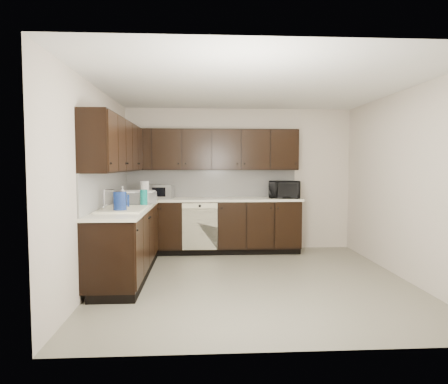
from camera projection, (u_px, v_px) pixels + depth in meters
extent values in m
plane|color=gray|center=(253.00, 280.00, 5.22)|extent=(4.00, 4.00, 0.00)
plane|color=white|center=(254.00, 87.00, 5.05)|extent=(4.00, 4.00, 0.00)
cube|color=beige|center=(239.00, 179.00, 7.13)|extent=(4.00, 0.02, 2.50)
cube|color=beige|center=(96.00, 186.00, 5.02)|extent=(0.02, 4.00, 2.50)
cube|color=beige|center=(404.00, 185.00, 5.25)|extent=(0.02, 4.00, 2.50)
cube|color=beige|center=(287.00, 199.00, 3.15)|extent=(4.00, 0.02, 2.50)
cube|color=black|center=(212.00, 227.00, 6.86)|extent=(3.00, 0.60, 0.90)
cube|color=black|center=(126.00, 243.00, 5.39)|extent=(0.60, 2.20, 0.90)
cube|color=black|center=(212.00, 249.00, 6.92)|extent=(3.00, 0.54, 0.10)
cube|color=black|center=(128.00, 272.00, 5.42)|extent=(0.54, 2.20, 0.10)
cube|color=silver|center=(212.00, 199.00, 6.82)|extent=(3.03, 0.63, 0.04)
cube|color=silver|center=(125.00, 209.00, 5.36)|extent=(0.63, 2.23, 0.04)
cube|color=silver|center=(211.00, 183.00, 7.09)|extent=(3.00, 0.02, 0.48)
cube|color=silver|center=(108.00, 188.00, 5.63)|extent=(0.02, 2.80, 0.48)
cube|color=black|center=(211.00, 150.00, 6.90)|extent=(3.00, 0.33, 0.70)
cube|color=black|center=(116.00, 146.00, 5.43)|extent=(0.33, 2.47, 0.70)
cube|color=#EEE8C3|center=(200.00, 226.00, 6.55)|extent=(0.58, 0.02, 0.78)
cube|color=#EEE8C3|center=(200.00, 206.00, 6.53)|extent=(0.58, 0.03, 0.08)
cylinder|color=black|center=(200.00, 206.00, 6.51)|extent=(0.04, 0.02, 0.04)
cube|color=#EEE8C3|center=(122.00, 210.00, 5.06)|extent=(0.54, 0.82, 0.03)
cube|color=#EEE8C3|center=(119.00, 218.00, 4.87)|extent=(0.42, 0.34, 0.16)
cube|color=#EEE8C3|center=(125.00, 214.00, 5.27)|extent=(0.42, 0.34, 0.16)
cylinder|color=silver|center=(104.00, 200.00, 5.04)|extent=(0.03, 0.03, 0.26)
cylinder|color=silver|center=(108.00, 190.00, 5.04)|extent=(0.14, 0.02, 0.02)
cylinder|color=#B2B2B7|center=(119.00, 216.00, 4.87)|extent=(0.20, 0.20, 0.10)
imported|color=black|center=(284.00, 190.00, 6.83)|extent=(0.59, 0.46, 0.29)
imported|color=gray|center=(141.00, 199.00, 5.71)|extent=(0.09, 0.09, 0.17)
imported|color=gray|center=(123.00, 196.00, 5.60)|extent=(0.12, 0.13, 0.27)
cube|color=#B0B0B2|center=(162.00, 191.00, 6.77)|extent=(0.41, 0.33, 0.24)
cube|color=silver|center=(137.00, 198.00, 5.81)|extent=(0.56, 0.48, 0.18)
cylinder|color=navy|center=(120.00, 202.00, 4.88)|extent=(0.21, 0.21, 0.24)
cylinder|color=#0B7C72|center=(144.00, 198.00, 5.58)|extent=(0.13, 0.13, 0.22)
cylinder|color=silver|center=(145.00, 191.00, 6.40)|extent=(0.17, 0.17, 0.31)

